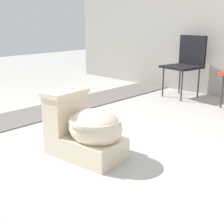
# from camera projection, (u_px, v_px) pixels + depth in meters

# --- Properties ---
(ground_plane) EXTENTS (14.00, 14.00, 0.00)m
(ground_plane) POSITION_uv_depth(u_px,v_px,m) (105.00, 154.00, 2.51)
(ground_plane) COLOR #A8A59E
(gravel_strip) EXTENTS (0.56, 8.00, 0.01)m
(gravel_strip) POSITION_uv_depth(u_px,v_px,m) (55.00, 109.00, 3.75)
(gravel_strip) COLOR #605B56
(gravel_strip) RESTS_ON ground
(toilet) EXTENTS (0.67, 0.44, 0.52)m
(toilet) POSITION_uv_depth(u_px,v_px,m) (86.00, 130.00, 2.41)
(toilet) COLOR beige
(toilet) RESTS_ON ground
(folding_chair_left) EXTENTS (0.51, 0.51, 0.83)m
(folding_chair_left) POSITION_uv_depth(u_px,v_px,m) (187.00, 60.00, 4.28)
(folding_chair_left) COLOR black
(folding_chair_left) RESTS_ON ground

